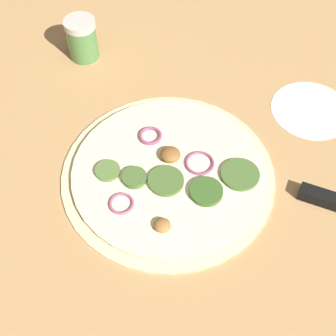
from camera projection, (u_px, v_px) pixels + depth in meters
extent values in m
plane|color=tan|center=(168.00, 175.00, 0.68)|extent=(3.00, 3.00, 0.00)
cylinder|color=beige|center=(168.00, 173.00, 0.68)|extent=(0.31, 0.31, 0.01)
cylinder|color=beige|center=(168.00, 171.00, 0.67)|extent=(0.28, 0.28, 0.00)
cylinder|color=#385B23|center=(206.00, 192.00, 0.65)|extent=(0.05, 0.05, 0.01)
torus|color=#934266|center=(150.00, 136.00, 0.71)|extent=(0.04, 0.04, 0.01)
cylinder|color=#567538|center=(108.00, 171.00, 0.67)|extent=(0.04, 0.04, 0.01)
cylinder|color=#47662D|center=(167.00, 181.00, 0.66)|extent=(0.05, 0.05, 0.01)
cylinder|color=#47662D|center=(240.00, 174.00, 0.66)|extent=(0.06, 0.06, 0.01)
torus|color=#934266|center=(200.00, 163.00, 0.68)|extent=(0.04, 0.04, 0.00)
ellipsoid|color=#996633|center=(162.00, 225.00, 0.61)|extent=(0.02, 0.02, 0.01)
cylinder|color=#47662D|center=(134.00, 178.00, 0.66)|extent=(0.04, 0.04, 0.01)
torus|color=#A34C70|center=(121.00, 204.00, 0.64)|extent=(0.04, 0.04, 0.00)
ellipsoid|color=brown|center=(169.00, 154.00, 0.68)|extent=(0.03, 0.03, 0.01)
cylinder|color=#4C7F42|center=(83.00, 42.00, 0.81)|extent=(0.05, 0.05, 0.06)
cylinder|color=beige|center=(79.00, 24.00, 0.78)|extent=(0.05, 0.05, 0.01)
cylinder|color=white|center=(311.00, 110.00, 0.76)|extent=(0.13, 0.13, 0.00)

